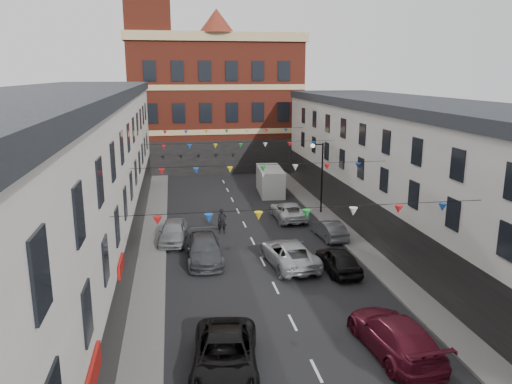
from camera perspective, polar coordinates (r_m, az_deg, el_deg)
ground at (r=28.05m, az=2.25°, el=-10.90°), size 160.00×160.00×0.00m
pavement_left at (r=29.39m, az=-12.07°, el=-9.87°), size 1.80×64.00×0.15m
pavement_right at (r=31.78m, az=13.90°, el=-8.15°), size 1.80×64.00×0.15m
terrace_left at (r=27.51m, az=-22.90°, el=-0.68°), size 8.40×56.00×10.70m
terrace_right at (r=31.83m, az=23.19°, el=0.17°), size 8.40×56.00×9.70m
civic_building at (r=63.27m, az=-4.79°, el=10.29°), size 20.60×13.30×18.50m
clock_tower at (r=60.14m, az=-12.11°, el=16.37°), size 5.60×5.60×30.00m
distant_hill at (r=87.26m, az=-8.76°, el=8.98°), size 40.00×14.00×10.00m
street_lamp at (r=41.48m, az=7.24°, el=2.70°), size 1.10×0.36×6.00m
car_left_c at (r=20.57m, az=-3.57°, el=-18.21°), size 3.22×5.82×1.54m
car_left_d at (r=31.69m, az=-5.93°, el=-6.51°), size 2.23×5.40×1.56m
car_left_e at (r=35.42m, az=-9.43°, el=-4.47°), size 2.31×4.71×1.55m
car_right_c at (r=22.57m, az=15.55°, el=-15.48°), size 2.71×5.84×1.65m
car_right_d at (r=30.29m, az=9.37°, el=-7.68°), size 1.94×4.39×1.47m
car_right_e at (r=36.13m, az=8.35°, el=-4.26°), size 1.78×4.12×1.32m
car_right_f at (r=40.44m, az=3.72°, el=-2.17°), size 2.44×5.06×1.39m
moving_car at (r=30.91m, az=3.80°, el=-7.01°), size 3.11×5.81×1.55m
white_van at (r=48.91m, az=1.63°, el=1.29°), size 2.58×5.85×2.53m
pedestrian at (r=36.74m, az=-3.90°, el=-3.37°), size 0.70×0.46×1.90m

